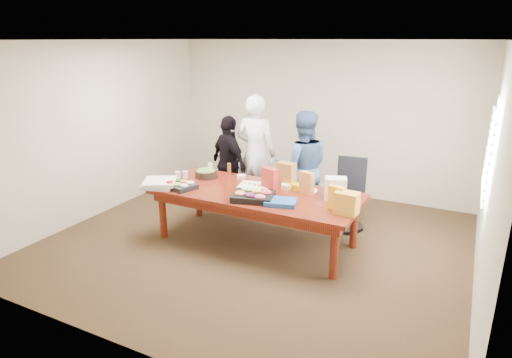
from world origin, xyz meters
The scene contains 39 objects.
floor centered at (0.00, 0.00, -0.01)m, with size 5.50×5.00×0.02m, color #47301E.
ceiling centered at (0.00, 0.00, 2.71)m, with size 5.50×5.00×0.02m, color white.
wall_back centered at (0.00, 2.50, 1.35)m, with size 5.50×0.04×2.70m, color beige.
wall_front centered at (0.00, -2.50, 1.35)m, with size 5.50×0.04×2.70m, color beige.
wall_left centered at (-2.75, 0.00, 1.35)m, with size 0.04×5.00×2.70m, color beige.
wall_right centered at (2.75, 0.00, 1.35)m, with size 0.04×5.00×2.70m, color beige.
window_panel centered at (2.72, 0.60, 1.50)m, with size 0.03×1.40×1.10m, color white.
window_blinds centered at (2.68, 0.60, 1.50)m, with size 0.04×1.36×1.00m, color beige.
conference_table centered at (0.00, 0.00, 0.38)m, with size 2.80×1.20×0.75m, color #4C1C0F.
office_chair centered at (0.98, 1.01, 0.51)m, with size 0.52×0.52×1.01m, color black.
person_center centered at (-0.59, 1.16, 0.95)m, with size 0.69×0.45×1.89m, color white.
person_right centered at (0.28, 0.99, 0.86)m, with size 0.84×0.65×1.72m, color #3A5888.
person_left centered at (-0.97, 0.95, 0.78)m, with size 0.91×0.38×1.56m, color black.
veggie_tray centered at (-0.99, -0.34, 0.78)m, with size 0.41×0.32×0.06m, color black.
fruit_tray centered at (0.11, -0.29, 0.79)m, with size 0.51×0.40×0.08m, color black.
sheet_cake centered at (-0.04, 0.04, 0.79)m, with size 0.42×0.32×0.07m, color white.
salad_bowl centered at (-0.95, 0.23, 0.80)m, with size 0.33×0.33×0.11m, color black.
chip_bag_blue centered at (0.49, -0.29, 0.78)m, with size 0.38×0.28×0.06m, color #1D51A2.
chip_bag_red centered at (0.18, 0.04, 0.92)m, with size 0.23×0.10×0.34m, color #AE2922.
chip_bag_yellow centered at (1.15, -0.15, 0.90)m, with size 0.20×0.08×0.30m, color #F7A717.
chip_bag_orange centered at (0.64, 0.22, 0.90)m, with size 0.19×0.09×0.30m, color #D27C3A.
mayo_jar centered at (0.03, 0.46, 0.82)m, with size 0.09×0.09×0.15m, color white.
mustard_bottle centered at (0.15, 0.35, 0.83)m, with size 0.06×0.06×0.16m, color #F9C200.
dressing_bottle centered at (-0.71, 0.51, 0.84)m, with size 0.06×0.06×0.18m, color brown.
ranch_bottle centered at (-0.92, 0.31, 0.85)m, with size 0.07×0.07×0.20m, color #F8F2CD.
banana_bunch centered at (0.44, 0.33, 0.79)m, with size 0.23×0.14×0.08m, color #D79C06.
bread_loaf centered at (0.11, 0.49, 0.82)m, with size 0.33×0.14×0.13m, color brown.
kraft_bag centered at (0.26, 0.41, 0.92)m, with size 0.25×0.15×0.33m, color olive.
red_cup centered at (-1.09, -0.46, 0.81)m, with size 0.09×0.09×0.12m, color red.
clear_cup_a centered at (-1.27, -0.03, 0.81)m, with size 0.08×0.08×0.11m, color silver.
clear_cup_b centered at (-1.20, 0.05, 0.80)m, with size 0.08×0.08×0.11m, color white.
pizza_box_lower centered at (-1.30, -0.42, 0.77)m, with size 0.43×0.43×0.05m, color white.
pizza_box_upper centered at (-1.28, -0.43, 0.82)m, with size 0.43×0.43×0.05m, color silver.
plate_a centered at (1.05, 0.26, 0.76)m, with size 0.27×0.27×0.02m, color silver.
plate_b centered at (0.62, 0.34, 0.76)m, with size 0.24×0.24×0.02m, color silver.
dip_bowl_a centered at (0.32, 0.30, 0.78)m, with size 0.16×0.16×0.06m, color beige.
dip_bowl_b centered at (-0.44, 0.41, 0.78)m, with size 0.14×0.14×0.06m, color beige.
grocery_bag_white centered at (1.04, 0.18, 0.90)m, with size 0.27×0.19×0.29m, color white.
grocery_bag_yellow centered at (1.30, -0.22, 0.88)m, with size 0.27×0.18×0.27m, color gold.
Camera 1 is at (2.51, -4.97, 2.72)m, focal length 30.74 mm.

